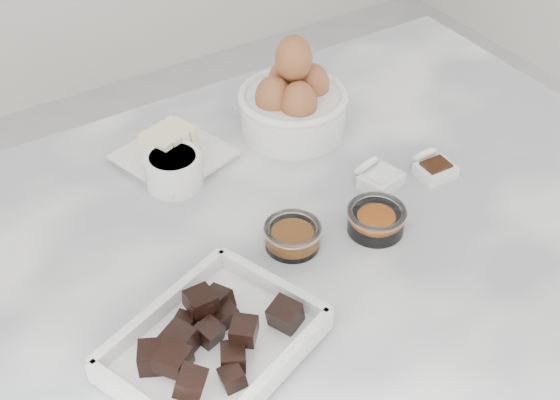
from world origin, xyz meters
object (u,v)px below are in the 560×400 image
Objects in this scene: butter_plate at (172,150)px; zest_bowl at (376,219)px; honey_bowl at (293,235)px; salt_spoon at (377,176)px; egg_bowl at (293,101)px; vanilla_spoon at (433,166)px; chocolate_dish at (214,340)px; sugar_ramekin at (174,169)px.

butter_plate reaches higher than zest_bowl.
salt_spoon reaches higher than honey_bowl.
egg_bowl is 0.24m from vanilla_spoon.
egg_bowl is at bearing 46.15° from chocolate_dish.
butter_plate is at bearing 143.60° from vanilla_spoon.
butter_plate is at bearing 102.02° from honey_bowl.
zest_bowl is at bearing -59.75° from butter_plate.
sugar_ramekin is 0.30m from zest_bowl.
vanilla_spoon is at bearing -28.39° from sugar_ramekin.
chocolate_dish is at bearing -163.65° from vanilla_spoon.
butter_plate is 2.18× the size of zest_bowl.
zest_bowl is at bearing -128.45° from salt_spoon.
sugar_ramekin is at bearing -173.48° from egg_bowl.
chocolate_dish is at bearing -165.76° from zest_bowl.
salt_spoon is (0.23, -0.21, -0.01)m from butter_plate.
egg_bowl is at bearing -7.13° from butter_plate.
chocolate_dish reaches higher than zest_bowl.
sugar_ramekin is (-0.02, -0.05, 0.01)m from butter_plate.
salt_spoon is at bearing 164.62° from vanilla_spoon.
sugar_ramekin is at bearing 110.39° from honey_bowl.
sugar_ramekin is 1.27× the size of vanilla_spoon.
sugar_ramekin is (0.10, 0.31, 0.00)m from chocolate_dish.
salt_spoon is at bearing -80.87° from egg_bowl.
sugar_ramekin is 0.30m from salt_spoon.
salt_spoon is (0.03, -0.18, -0.04)m from egg_bowl.
egg_bowl is at bearing 99.13° from salt_spoon.
butter_plate is 0.05m from sugar_ramekin.
egg_bowl reaches higher than salt_spoon.
chocolate_dish is at bearing -108.73° from butter_plate.
sugar_ramekin is at bearing 147.75° from salt_spoon.
vanilla_spoon is (0.11, -0.21, -0.04)m from egg_bowl.
chocolate_dish is 0.38m from salt_spoon.
egg_bowl is at bearing 6.52° from sugar_ramekin.
sugar_ramekin reaches higher than zest_bowl.
sugar_ramekin is 0.38m from vanilla_spoon.
vanilla_spoon is (0.44, 0.13, -0.01)m from chocolate_dish.
honey_bowl is (0.18, 0.11, -0.01)m from chocolate_dish.
sugar_ramekin reaches higher than vanilla_spoon.
chocolate_dish is 3.62× the size of honey_bowl.
sugar_ramekin is at bearing -113.10° from butter_plate.
chocolate_dish is 0.38m from butter_plate.
honey_bowl is 0.18m from salt_spoon.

